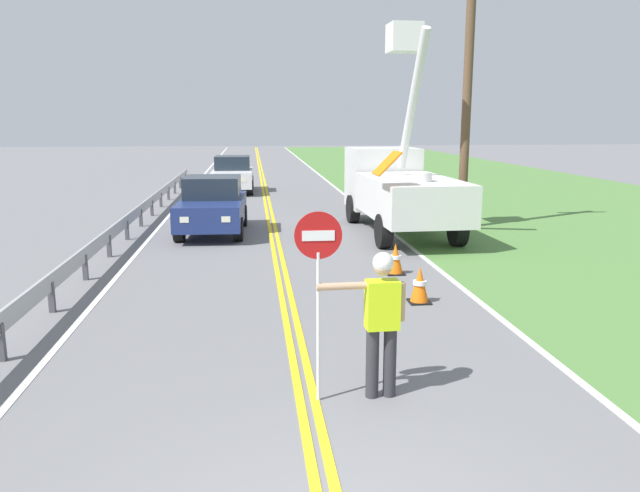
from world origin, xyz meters
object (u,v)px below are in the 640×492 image
Objects in this scene: utility_pole_near at (467,91)px; traffic_cone_lead at (420,285)px; flagger_worker at (381,315)px; stop_sign_paddle at (318,264)px; oncoming_sedan_second at (233,175)px; traffic_cone_mid at (395,259)px; oncoming_sedan_nearest at (213,206)px; utility_bucket_truck at (397,184)px.

utility_pole_near is 11.53× the size of traffic_cone_lead.
flagger_worker is at bearing -113.35° from utility_pole_near.
oncoming_sedan_second is at bearing 94.18° from stop_sign_paddle.
oncoming_sedan_second is 5.90× the size of traffic_cone_mid.
oncoming_sedan_second is at bearing 124.65° from utility_pole_near.
flagger_worker reaches higher than traffic_cone_mid.
utility_bucket_truck is at bearing -2.19° from oncoming_sedan_nearest.
utility_bucket_truck reaches higher than flagger_worker.
utility_pole_near is (2.16, 0.28, 2.78)m from utility_bucket_truck.
flagger_worker is 2.61× the size of traffic_cone_lead.
flagger_worker is at bearing -76.91° from oncoming_sedan_nearest.
oncoming_sedan_second is (0.29, 10.89, 0.00)m from oncoming_sedan_nearest.
flagger_worker is 22.68m from oncoming_sedan_second.
stop_sign_paddle is 0.56× the size of oncoming_sedan_nearest.
stop_sign_paddle is at bearing -177.70° from flagger_worker.
utility_bucket_truck is 7.78m from traffic_cone_lead.
flagger_worker reaches higher than oncoming_sedan_nearest.
oncoming_sedan_nearest is (-5.61, 0.21, -0.60)m from utility_bucket_truck.
traffic_cone_lead is at bearing -61.30° from oncoming_sedan_nearest.
utility_bucket_truck reaches higher than traffic_cone_lead.
stop_sign_paddle is 0.34× the size of utility_bucket_truck.
utility_pole_near reaches higher than traffic_cone_mid.
flagger_worker is 4.23m from traffic_cone_lead.
traffic_cone_lead is 1.00× the size of traffic_cone_mid.
stop_sign_paddle is 12.05m from utility_bucket_truck.
oncoming_sedan_nearest is at bearing -179.50° from utility_pole_near.
utility_bucket_truck is at bearing 72.28° from stop_sign_paddle.
flagger_worker is 6.32m from traffic_cone_mid.
utility_bucket_truck is at bearing -172.55° from utility_pole_near.
utility_bucket_truck is at bearing 79.97° from traffic_cone_lead.
flagger_worker is 11.81m from utility_bucket_truck.
oncoming_sedan_nearest is 7.08m from traffic_cone_mid.
oncoming_sedan_nearest is at bearing 118.70° from traffic_cone_lead.
oncoming_sedan_second is at bearing 88.45° from oncoming_sedan_nearest.
utility_bucket_truck reaches higher than oncoming_sedan_second.
oncoming_sedan_second is 19.11m from traffic_cone_lead.
traffic_cone_lead is (1.56, 3.86, -0.71)m from flagger_worker.
utility_pole_near reaches higher than oncoming_sedan_nearest.
oncoming_sedan_nearest is (-2.71, 11.66, -0.21)m from flagger_worker.
utility_pole_near is at bearing 65.98° from traffic_cone_lead.
utility_pole_near is 9.45m from traffic_cone_lead.
traffic_cone_mid is (2.38, 6.10, -1.37)m from stop_sign_paddle.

